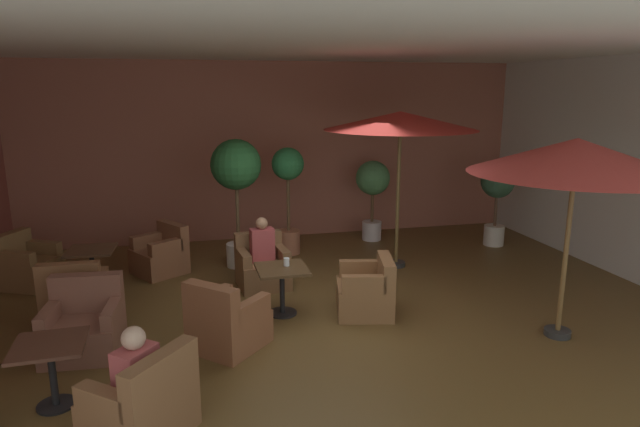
{
  "coord_description": "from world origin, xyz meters",
  "views": [
    {
      "loc": [
        -1.76,
        -6.86,
        3.03
      ],
      "look_at": [
        0.0,
        0.41,
        1.3
      ],
      "focal_mm": 30.56,
      "sensor_mm": 36.0,
      "label": 1
    }
  ],
  "objects_px": {
    "armchair_front_right_north": "(27,266)",
    "armchair_front_right_east": "(76,299)",
    "potted_tree_mid_left": "(288,186)",
    "iced_drink_cup": "(286,262)",
    "cafe_table_front_right": "(92,259)",
    "armchair_front_right_south": "(161,255)",
    "patron_by_window": "(262,242)",
    "cafe_table_front_left": "(282,279)",
    "patron_blue_shirt": "(136,365)",
    "potted_tree_right_corner": "(236,175)",
    "armchair_front_left_east": "(227,323)",
    "potted_tree_left_corner": "(373,186)",
    "cafe_table_mid_center": "(51,359)",
    "armchair_front_left_south": "(367,292)",
    "armchair_mid_center_east": "(84,327)",
    "potted_tree_mid_right": "(497,192)",
    "patio_umbrella_center_beige": "(576,157)",
    "patio_umbrella_tall_red": "(400,122)",
    "armchair_mid_center_north": "(143,406)",
    "armchair_front_left_north": "(262,267)"
  },
  "relations": [
    {
      "from": "armchair_front_right_north",
      "to": "armchair_front_right_east",
      "type": "height_order",
      "value": "armchair_front_right_east"
    },
    {
      "from": "potted_tree_mid_left",
      "to": "iced_drink_cup",
      "type": "height_order",
      "value": "potted_tree_mid_left"
    },
    {
      "from": "cafe_table_front_right",
      "to": "potted_tree_mid_left",
      "type": "bearing_deg",
      "value": 20.52
    },
    {
      "from": "armchair_front_right_south",
      "to": "patron_by_window",
      "type": "bearing_deg",
      "value": -33.61
    },
    {
      "from": "iced_drink_cup",
      "to": "armchair_front_right_north",
      "type": "bearing_deg",
      "value": 152.34
    },
    {
      "from": "cafe_table_front_left",
      "to": "patron_blue_shirt",
      "type": "relative_size",
      "value": 1.1
    },
    {
      "from": "armchair_front_right_north",
      "to": "potted_tree_right_corner",
      "type": "bearing_deg",
      "value": 3.11
    },
    {
      "from": "armchair_front_left_east",
      "to": "armchair_front_right_east",
      "type": "distance_m",
      "value": 2.24
    },
    {
      "from": "patron_blue_shirt",
      "to": "patron_by_window",
      "type": "xyz_separation_m",
      "value": [
        1.57,
        3.49,
        0.02
      ]
    },
    {
      "from": "armchair_front_left_east",
      "to": "potted_tree_left_corner",
      "type": "bearing_deg",
      "value": 52.06
    },
    {
      "from": "iced_drink_cup",
      "to": "cafe_table_mid_center",
      "type": "bearing_deg",
      "value": -146.16
    },
    {
      "from": "armchair_front_left_east",
      "to": "patron_by_window",
      "type": "distance_m",
      "value": 2.12
    },
    {
      "from": "armchair_front_right_south",
      "to": "patron_blue_shirt",
      "type": "relative_size",
      "value": 1.62
    },
    {
      "from": "cafe_table_front_left",
      "to": "armchair_front_right_north",
      "type": "distance_m",
      "value": 4.21
    },
    {
      "from": "potted_tree_right_corner",
      "to": "armchair_front_left_south",
      "type": "bearing_deg",
      "value": -58.42
    },
    {
      "from": "potted_tree_mid_left",
      "to": "cafe_table_mid_center",
      "type": "bearing_deg",
      "value": -125.19
    },
    {
      "from": "armchair_mid_center_east",
      "to": "potted_tree_mid_right",
      "type": "distance_m",
      "value": 7.66
    },
    {
      "from": "cafe_table_front_right",
      "to": "armchair_front_right_north",
      "type": "height_order",
      "value": "armchair_front_right_north"
    },
    {
      "from": "armchair_front_left_south",
      "to": "potted_tree_right_corner",
      "type": "relative_size",
      "value": 0.41
    },
    {
      "from": "patio_umbrella_center_beige",
      "to": "potted_tree_left_corner",
      "type": "xyz_separation_m",
      "value": [
        -0.83,
        4.75,
        -1.14
      ]
    },
    {
      "from": "armchair_front_left_east",
      "to": "patio_umbrella_center_beige",
      "type": "relative_size",
      "value": 0.43
    },
    {
      "from": "armchair_front_right_north",
      "to": "potted_tree_mid_right",
      "type": "relative_size",
      "value": 0.63
    },
    {
      "from": "armchair_front_right_south",
      "to": "patio_umbrella_tall_red",
      "type": "bearing_deg",
      "value": -8.55
    },
    {
      "from": "patio_umbrella_center_beige",
      "to": "patron_blue_shirt",
      "type": "height_order",
      "value": "patio_umbrella_center_beige"
    },
    {
      "from": "potted_tree_mid_right",
      "to": "potted_tree_right_corner",
      "type": "relative_size",
      "value": 0.72
    },
    {
      "from": "patio_umbrella_tall_red",
      "to": "armchair_front_left_east",
      "type": "bearing_deg",
      "value": -141.89
    },
    {
      "from": "armchair_front_right_south",
      "to": "cafe_table_mid_center",
      "type": "relative_size",
      "value": 1.49
    },
    {
      "from": "armchair_front_right_south",
      "to": "armchair_front_right_east",
      "type": "bearing_deg",
      "value": -119.36
    },
    {
      "from": "patio_umbrella_tall_red",
      "to": "potted_tree_right_corner",
      "type": "height_order",
      "value": "patio_umbrella_tall_red"
    },
    {
      "from": "potted_tree_mid_left",
      "to": "iced_drink_cup",
      "type": "bearing_deg",
      "value": -100.91
    },
    {
      "from": "cafe_table_mid_center",
      "to": "potted_tree_mid_right",
      "type": "relative_size",
      "value": 0.43
    },
    {
      "from": "cafe_table_mid_center",
      "to": "patron_blue_shirt",
      "type": "distance_m",
      "value": 1.11
    },
    {
      "from": "armchair_front_left_south",
      "to": "potted_tree_mid_left",
      "type": "xyz_separation_m",
      "value": [
        -0.54,
        2.99,
        0.98
      ]
    },
    {
      "from": "patio_umbrella_center_beige",
      "to": "patron_blue_shirt",
      "type": "distance_m",
      "value": 5.23
    },
    {
      "from": "armchair_mid_center_north",
      "to": "armchair_front_left_east",
      "type": "bearing_deg",
      "value": 61.59
    },
    {
      "from": "cafe_table_front_left",
      "to": "potted_tree_right_corner",
      "type": "bearing_deg",
      "value": 99.82
    },
    {
      "from": "cafe_table_mid_center",
      "to": "potted_tree_mid_left",
      "type": "xyz_separation_m",
      "value": [
        3.12,
        4.42,
        0.78
      ]
    },
    {
      "from": "armchair_front_right_north",
      "to": "potted_tree_mid_left",
      "type": "height_order",
      "value": "potted_tree_mid_left"
    },
    {
      "from": "patron_by_window",
      "to": "cafe_table_front_left",
      "type": "bearing_deg",
      "value": -84.14
    },
    {
      "from": "patio_umbrella_center_beige",
      "to": "potted_tree_mid_left",
      "type": "bearing_deg",
      "value": 122.06
    },
    {
      "from": "armchair_front_right_north",
      "to": "patio_umbrella_tall_red",
      "type": "bearing_deg",
      "value": -4.53
    },
    {
      "from": "armchair_front_right_east",
      "to": "armchair_front_right_south",
      "type": "distance_m",
      "value": 2.05
    },
    {
      "from": "armchair_front_right_east",
      "to": "potted_tree_mid_right",
      "type": "relative_size",
      "value": 0.56
    },
    {
      "from": "armchair_front_right_south",
      "to": "armchair_mid_center_north",
      "type": "relative_size",
      "value": 0.94
    },
    {
      "from": "armchair_front_left_north",
      "to": "patio_umbrella_tall_red",
      "type": "distance_m",
      "value": 3.26
    },
    {
      "from": "patron_blue_shirt",
      "to": "iced_drink_cup",
      "type": "height_order",
      "value": "patron_blue_shirt"
    },
    {
      "from": "potted_tree_left_corner",
      "to": "armchair_front_right_south",
      "type": "bearing_deg",
      "value": -164.68
    },
    {
      "from": "iced_drink_cup",
      "to": "patio_umbrella_center_beige",
      "type": "bearing_deg",
      "value": -26.01
    },
    {
      "from": "potted_tree_mid_left",
      "to": "potted_tree_mid_right",
      "type": "height_order",
      "value": "potted_tree_mid_left"
    },
    {
      "from": "cafe_table_mid_center",
      "to": "patron_blue_shirt",
      "type": "height_order",
      "value": "patron_blue_shirt"
    }
  ]
}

